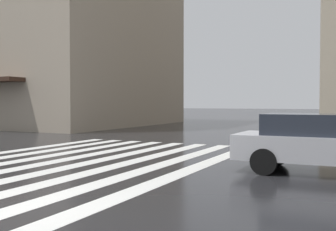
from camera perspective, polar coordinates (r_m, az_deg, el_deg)
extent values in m
plane|color=black|center=(7.06, -21.31, -12.04)|extent=(220.00, 220.00, 0.00)
cube|color=silver|center=(9.62, 1.73, -8.19)|extent=(13.00, 0.50, 0.01)
cube|color=silver|center=(10.06, -3.52, -7.75)|extent=(13.00, 0.50, 0.01)
cube|color=silver|center=(10.59, -8.27, -7.29)|extent=(13.00, 0.50, 0.01)
cube|color=silver|center=(11.17, -12.55, -6.83)|extent=(13.00, 0.50, 0.01)
cube|color=silver|center=(11.82, -16.37, -6.39)|extent=(13.00, 0.50, 0.01)
cube|color=silver|center=(12.50, -19.78, -5.98)|extent=(13.00, 0.50, 0.01)
cube|color=tan|center=(35.85, -19.36, 13.88)|extent=(15.14, 21.34, 18.47)
cube|color=#B7B7BC|center=(10.23, 21.29, -4.29)|extent=(1.75, 4.10, 0.60)
cube|color=#232833|center=(10.20, 20.49, -1.20)|extent=(1.54, 2.46, 0.50)
cylinder|color=black|center=(11.24, 15.23, -5.23)|extent=(0.20, 0.62, 0.62)
cylinder|color=black|center=(9.64, 13.39, -6.38)|extent=(0.20, 0.62, 0.62)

